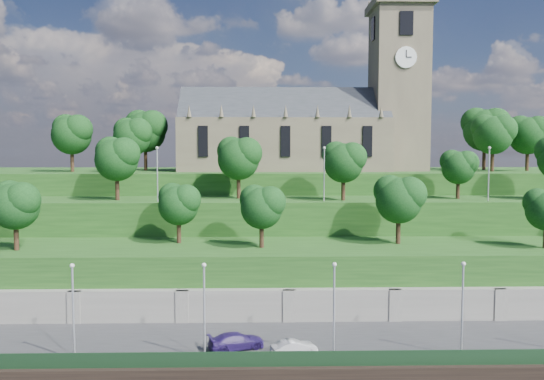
{
  "coord_description": "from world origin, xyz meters",
  "views": [
    {
      "loc": [
        -7.67,
        -37.53,
        17.85
      ],
      "look_at": [
        -6.19,
        30.0,
        13.08
      ],
      "focal_mm": 35.0,
      "sensor_mm": 36.0,
      "label": 1
    }
  ],
  "objects": [
    {
      "name": "promenade",
      "position": [
        0.0,
        6.0,
        1.0
      ],
      "size": [
        160.0,
        12.0,
        2.0
      ],
      "primitive_type": "cube",
      "color": "#2D2D30",
      "rests_on": "ground"
    },
    {
      "name": "fence",
      "position": [
        0.0,
        0.6,
        2.6
      ],
      "size": [
        160.0,
        0.1,
        1.2
      ],
      "primitive_type": "cube",
      "color": "#16321B",
      "rests_on": "promenade"
    },
    {
      "name": "retaining_wall",
      "position": [
        0.0,
        11.97,
        2.5
      ],
      "size": [
        160.0,
        2.1,
        5.0
      ],
      "color": "slate",
      "rests_on": "ground"
    },
    {
      "name": "embankment_lower",
      "position": [
        0.0,
        18.0,
        4.0
      ],
      "size": [
        160.0,
        12.0,
        8.0
      ],
      "primitive_type": "cube",
      "color": "#1B4316",
      "rests_on": "ground"
    },
    {
      "name": "embankment_upper",
      "position": [
        0.0,
        29.0,
        6.0
      ],
      "size": [
        160.0,
        10.0,
        12.0
      ],
      "primitive_type": "cube",
      "color": "#1B4316",
      "rests_on": "ground"
    },
    {
      "name": "hilltop",
      "position": [
        0.0,
        50.0,
        7.5
      ],
      "size": [
        160.0,
        32.0,
        15.0
      ],
      "primitive_type": "cube",
      "color": "#1B4316",
      "rests_on": "ground"
    },
    {
      "name": "church",
      "position": [
        0.79,
        45.98,
        22.52
      ],
      "size": [
        38.6,
        12.35,
        27.6
      ],
      "color": "brown",
      "rests_on": "hilltop"
    },
    {
      "name": "trees_lower",
      "position": [
        4.38,
        18.32,
        12.93
      ],
      "size": [
        71.16,
        9.16,
        8.36
      ],
      "color": "black",
      "rests_on": "embankment_lower"
    },
    {
      "name": "trees_upper",
      "position": [
        1.2,
        28.17,
        17.17
      ],
      "size": [
        60.48,
        8.32,
        7.95
      ],
      "color": "black",
      "rests_on": "embankment_upper"
    },
    {
      "name": "trees_hilltop",
      "position": [
        2.85,
        45.3,
        21.27
      ],
      "size": [
        75.88,
        16.14,
        10.36
      ],
      "color": "black",
      "rests_on": "hilltop"
    },
    {
      "name": "lamp_posts_promenade",
      "position": [
        -2.0,
        2.5,
        6.33
      ],
      "size": [
        60.36,
        0.36,
        7.45
      ],
      "color": "#B2B2B7",
      "rests_on": "promenade"
    },
    {
      "name": "lamp_posts_upper",
      "position": [
        -0.0,
        26.0,
        15.88
      ],
      "size": [
        40.36,
        0.36,
        6.6
      ],
      "color": "#B2B2B7",
      "rests_on": "embankment_upper"
    },
    {
      "name": "car_middle",
      "position": [
        -5.07,
        2.93,
        2.6
      ],
      "size": [
        3.83,
        2.33,
        1.19
      ],
      "primitive_type": "imported",
      "rotation": [
        0.0,
        0.0,
        1.89
      ],
      "color": "#A4A2A7",
      "rests_on": "promenade"
    },
    {
      "name": "car_right",
      "position": [
        -9.64,
        4.32,
        2.66
      ],
      "size": [
        4.92,
        3.31,
        1.32
      ],
      "primitive_type": "imported",
      "rotation": [
        0.0,
        0.0,
        1.92
      ],
      "color": "#261753",
      "rests_on": "promenade"
    }
  ]
}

